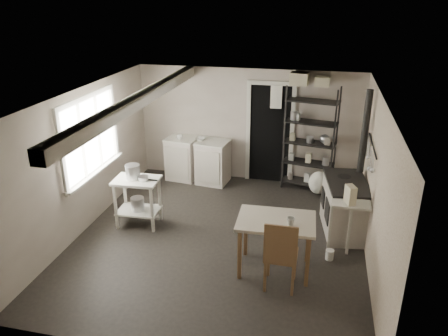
% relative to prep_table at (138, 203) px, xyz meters
% --- Properties ---
extents(floor, '(5.00, 5.00, 0.00)m').
position_rel_prep_table_xyz_m(floor, '(1.44, -0.15, -0.40)').
color(floor, black).
rests_on(floor, ground).
extents(ceiling, '(5.00, 5.00, 0.00)m').
position_rel_prep_table_xyz_m(ceiling, '(1.44, -0.15, 1.90)').
color(ceiling, silver).
rests_on(ceiling, wall_back).
extents(wall_back, '(4.50, 0.02, 2.30)m').
position_rel_prep_table_xyz_m(wall_back, '(1.44, 2.35, 0.75)').
color(wall_back, '#B6A99B').
rests_on(wall_back, ground).
extents(wall_front, '(4.50, 0.02, 2.30)m').
position_rel_prep_table_xyz_m(wall_front, '(1.44, -2.65, 0.75)').
color(wall_front, '#B6A99B').
rests_on(wall_front, ground).
extents(wall_left, '(0.02, 5.00, 2.30)m').
position_rel_prep_table_xyz_m(wall_left, '(-0.81, -0.15, 0.75)').
color(wall_left, '#B6A99B').
rests_on(wall_left, ground).
extents(wall_right, '(0.02, 5.00, 2.30)m').
position_rel_prep_table_xyz_m(wall_right, '(3.69, -0.15, 0.75)').
color(wall_right, '#B6A99B').
rests_on(wall_right, ground).
extents(window, '(0.12, 1.76, 1.28)m').
position_rel_prep_table_xyz_m(window, '(-0.78, 0.05, 1.10)').
color(window, beige).
rests_on(window, wall_left).
extents(doorway, '(0.96, 0.10, 2.08)m').
position_rel_prep_table_xyz_m(doorway, '(1.89, 2.32, 0.60)').
color(doorway, beige).
rests_on(doorway, ground).
extents(ceiling_beam, '(0.18, 5.00, 0.18)m').
position_rel_prep_table_xyz_m(ceiling_beam, '(0.24, -0.15, 1.80)').
color(ceiling_beam, beige).
rests_on(ceiling_beam, ceiling).
extents(wallpaper_panel, '(0.01, 5.00, 2.30)m').
position_rel_prep_table_xyz_m(wallpaper_panel, '(3.68, -0.15, 0.75)').
color(wallpaper_panel, beige).
rests_on(wallpaper_panel, wall_right).
extents(utensil_rail, '(0.06, 1.20, 0.44)m').
position_rel_prep_table_xyz_m(utensil_rail, '(3.63, 0.45, 1.15)').
color(utensil_rail, silver).
rests_on(utensil_rail, wall_right).
extents(prep_table, '(0.75, 0.55, 0.83)m').
position_rel_prep_table_xyz_m(prep_table, '(0.00, 0.00, 0.00)').
color(prep_table, beige).
rests_on(prep_table, ground).
extents(stockpot, '(0.31, 0.31, 0.25)m').
position_rel_prep_table_xyz_m(stockpot, '(-0.06, 0.02, 0.54)').
color(stockpot, silver).
rests_on(stockpot, prep_table).
extents(saucepan, '(0.23, 0.23, 0.10)m').
position_rel_prep_table_xyz_m(saucepan, '(0.13, -0.01, 0.45)').
color(saucepan, silver).
rests_on(saucepan, prep_table).
extents(bucket, '(0.23, 0.23, 0.24)m').
position_rel_prep_table_xyz_m(bucket, '(-0.00, -0.03, -0.02)').
color(bucket, silver).
rests_on(bucket, prep_table).
extents(base_cabinets, '(1.41, 0.74, 0.89)m').
position_rel_prep_table_xyz_m(base_cabinets, '(0.46, 2.03, 0.06)').
color(base_cabinets, beige).
rests_on(base_cabinets, ground).
extents(mixing_bowl, '(0.30, 0.30, 0.07)m').
position_rel_prep_table_xyz_m(mixing_bowl, '(0.53, 2.00, 0.55)').
color(mixing_bowl, silver).
rests_on(mixing_bowl, base_cabinets).
extents(counter_cup, '(0.13, 0.13, 0.10)m').
position_rel_prep_table_xyz_m(counter_cup, '(0.11, 1.95, 0.57)').
color(counter_cup, silver).
rests_on(counter_cup, base_cabinets).
extents(shelf_rack, '(1.03, 0.55, 2.07)m').
position_rel_prep_table_xyz_m(shelf_rack, '(2.69, 2.11, 0.55)').
color(shelf_rack, black).
rests_on(shelf_rack, ground).
extents(shelf_jar, '(0.11, 0.11, 0.19)m').
position_rel_prep_table_xyz_m(shelf_jar, '(2.43, 2.16, 0.97)').
color(shelf_jar, silver).
rests_on(shelf_jar, shelf_rack).
extents(storage_box_a, '(0.36, 0.32, 0.23)m').
position_rel_prep_table_xyz_m(storage_box_a, '(2.42, 2.14, 1.61)').
color(storage_box_a, beige).
rests_on(storage_box_a, shelf_rack).
extents(storage_box_b, '(0.28, 0.26, 0.17)m').
position_rel_prep_table_xyz_m(storage_box_b, '(2.83, 2.12, 1.59)').
color(storage_box_b, beige).
rests_on(storage_box_b, shelf_rack).
extents(stove, '(0.78, 1.20, 0.88)m').
position_rel_prep_table_xyz_m(stove, '(3.36, 0.53, 0.04)').
color(stove, beige).
rests_on(stove, ground).
extents(stovepipe, '(0.12, 0.12, 1.50)m').
position_rel_prep_table_xyz_m(stovepipe, '(3.57, 0.96, 1.19)').
color(stovepipe, black).
rests_on(stovepipe, stove).
extents(side_ledge, '(0.56, 0.31, 0.86)m').
position_rel_prep_table_xyz_m(side_ledge, '(3.39, -0.16, 0.03)').
color(side_ledge, beige).
rests_on(side_ledge, ground).
extents(oats_box, '(0.17, 0.21, 0.27)m').
position_rel_prep_table_xyz_m(oats_box, '(3.36, -0.18, 0.61)').
color(oats_box, beige).
rests_on(oats_box, side_ledge).
extents(work_table, '(1.08, 0.77, 0.80)m').
position_rel_prep_table_xyz_m(work_table, '(2.38, -0.80, -0.02)').
color(work_table, '#BFB7A3').
rests_on(work_table, ground).
extents(table_cup, '(0.14, 0.14, 0.10)m').
position_rel_prep_table_xyz_m(table_cup, '(2.58, -0.89, 0.41)').
color(table_cup, silver).
rests_on(table_cup, work_table).
extents(chair, '(0.42, 0.45, 1.02)m').
position_rel_prep_table_xyz_m(chair, '(2.50, -1.14, 0.08)').
color(chair, brown).
rests_on(chair, ground).
extents(flour_sack, '(0.46, 0.42, 0.46)m').
position_rel_prep_table_xyz_m(flour_sack, '(2.93, 1.89, -0.16)').
color(flour_sack, white).
rests_on(flour_sack, ground).
extents(floor_crock, '(0.16, 0.16, 0.15)m').
position_rel_prep_table_xyz_m(floor_crock, '(3.15, -0.36, -0.33)').
color(floor_crock, silver).
rests_on(floor_crock, ground).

